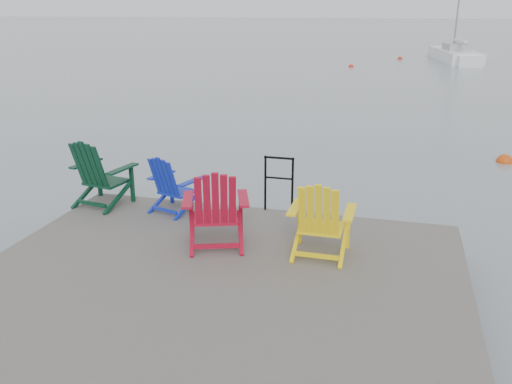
% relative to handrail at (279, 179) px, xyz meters
% --- Properties ---
extents(ground, '(400.00, 400.00, 0.00)m').
position_rel_handrail_xyz_m(ground, '(-0.25, -2.45, -1.04)').
color(ground, gray).
rests_on(ground, ground).
extents(dock, '(6.00, 5.00, 1.40)m').
position_rel_handrail_xyz_m(dock, '(-0.25, -2.45, -0.69)').
color(dock, '#312F2C').
rests_on(dock, ground).
extents(handrail, '(0.48, 0.04, 0.90)m').
position_rel_handrail_xyz_m(handrail, '(0.00, 0.00, 0.00)').
color(handrail, black).
rests_on(handrail, dock).
extents(chair_green, '(1.00, 0.94, 1.12)m').
position_rel_handrail_xyz_m(chair_green, '(-2.88, -0.49, 0.02)').
color(chair_green, black).
rests_on(chair_green, dock).
extents(chair_blue, '(0.88, 0.84, 0.93)m').
position_rel_handrail_xyz_m(chair_blue, '(-1.62, -0.47, -0.07)').
color(chair_blue, '#1025AF').
rests_on(chair_blue, dock).
extents(chair_red, '(1.06, 1.01, 1.12)m').
position_rel_handrail_xyz_m(chair_red, '(-0.52, -1.54, 0.02)').
color(chair_red, '#A30C24').
rests_on(chair_red, dock).
extents(chair_yellow, '(0.84, 0.78, 1.05)m').
position_rel_handrail_xyz_m(chair_yellow, '(0.88, -1.49, -0.01)').
color(chair_yellow, yellow).
rests_on(chair_yellow, dock).
extents(sailboat_near, '(3.26, 8.14, 10.99)m').
position_rel_handrail_xyz_m(sailboat_near, '(5.18, 33.39, -0.69)').
color(sailboat_near, white).
rests_on(sailboat_near, ground).
extents(buoy_a, '(0.40, 0.40, 0.40)m').
position_rel_handrail_xyz_m(buoy_a, '(4.36, 5.99, -1.04)').
color(buoy_a, '#C6420B').
rests_on(buoy_a, ground).
extents(buoy_b, '(0.33, 0.33, 0.33)m').
position_rel_handrail_xyz_m(buoy_b, '(-1.45, 27.73, -1.04)').
color(buoy_b, red).
rests_on(buoy_b, ground).
extents(buoy_d, '(0.37, 0.37, 0.37)m').
position_rel_handrail_xyz_m(buoy_d, '(1.50, 34.17, -1.04)').
color(buoy_d, red).
rests_on(buoy_d, ground).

